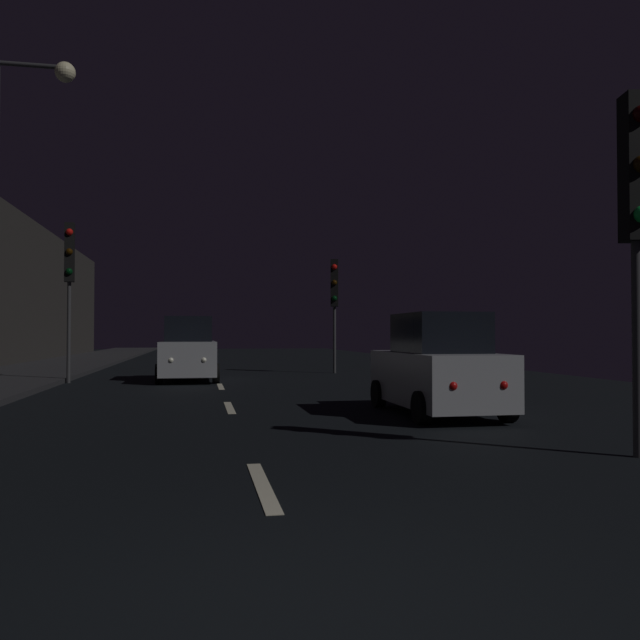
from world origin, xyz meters
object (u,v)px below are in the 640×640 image
at_px(traffic_light_far_left, 69,266).
at_px(traffic_light_near_right, 636,194).
at_px(streetlamp_overhead, 17,177).
at_px(car_approaching_headlights, 189,351).
at_px(car_parked_right_near, 437,368).
at_px(traffic_light_far_right, 334,291).

bearing_deg(traffic_light_far_left, traffic_light_near_right, 25.64).
height_order(streetlamp_overhead, car_approaching_headlights, streetlamp_overhead).
height_order(streetlamp_overhead, car_parked_right_near, streetlamp_overhead).
relative_size(traffic_light_near_right, car_parked_right_near, 1.19).
xyz_separation_m(streetlamp_overhead, car_parked_right_near, (8.44, -2.79, -4.05)).
bearing_deg(streetlamp_overhead, car_approaching_headlights, 64.77).
relative_size(streetlamp_overhead, car_parked_right_near, 1.92).
xyz_separation_m(traffic_light_far_right, streetlamp_overhead, (-9.23, -10.55, 1.64)).
bearing_deg(car_parked_right_near, traffic_light_far_left, 41.58).
bearing_deg(traffic_light_near_right, car_approaching_headlights, -147.20).
height_order(traffic_light_near_right, streetlamp_overhead, streetlamp_overhead).
bearing_deg(streetlamp_overhead, traffic_light_far_left, 91.99).
distance_m(traffic_light_far_right, car_approaching_headlights, 6.90).
distance_m(traffic_light_far_left, traffic_light_far_right, 10.13).
bearing_deg(car_approaching_headlights, car_parked_right_near, 25.64).
bearing_deg(streetlamp_overhead, traffic_light_near_right, -38.48).
bearing_deg(car_approaching_headlights, streetlamp_overhead, -25.23).
relative_size(traffic_light_far_left, streetlamp_overhead, 0.69).
bearing_deg(car_parked_right_near, traffic_light_near_right, -169.05).
xyz_separation_m(car_approaching_headlights, car_parked_right_near, (4.92, -10.25, -0.09)).
xyz_separation_m(traffic_light_far_left, traffic_light_near_right, (9.57, -14.41, -0.41)).
relative_size(traffic_light_far_left, traffic_light_near_right, 1.11).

